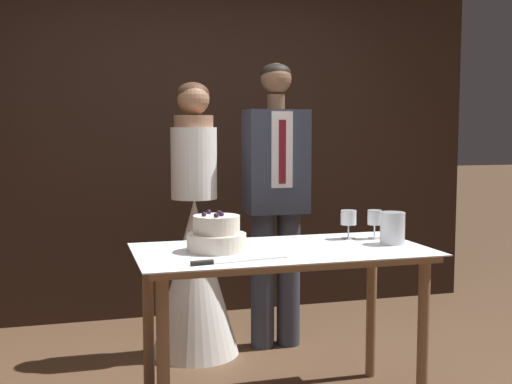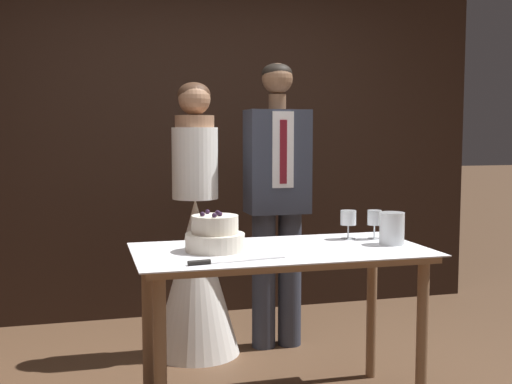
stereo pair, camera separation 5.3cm
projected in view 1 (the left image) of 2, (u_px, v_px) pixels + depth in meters
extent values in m
cube|color=black|center=(188.00, 132.00, 4.80)|extent=(4.56, 0.12, 2.74)
cylinder|color=#8E6B4C|center=(163.00, 366.00, 2.72)|extent=(0.06, 0.06, 0.77)
cylinder|color=#8E6B4C|center=(423.00, 340.00, 3.06)|extent=(0.06, 0.06, 0.77)
cylinder|color=#8E6B4C|center=(148.00, 328.00, 3.25)|extent=(0.06, 0.06, 0.77)
cylinder|color=#8E6B4C|center=(371.00, 309.00, 3.59)|extent=(0.06, 0.06, 0.77)
cube|color=#8E6B4C|center=(282.00, 254.00, 3.12)|extent=(1.36, 0.67, 0.03)
cube|color=white|center=(282.00, 249.00, 3.12)|extent=(1.42, 0.73, 0.01)
cylinder|color=silver|center=(217.00, 242.00, 3.06)|extent=(0.28, 0.28, 0.08)
cylinder|color=silver|center=(216.00, 225.00, 3.05)|extent=(0.22, 0.22, 0.09)
sphere|color=#2D1933|center=(220.00, 213.00, 3.06)|extent=(0.02, 0.02, 0.02)
sphere|color=#2D1933|center=(219.00, 213.00, 3.08)|extent=(0.02, 0.02, 0.02)
sphere|color=#2D1933|center=(209.00, 212.00, 3.11)|extent=(0.02, 0.02, 0.02)
sphere|color=#2D1933|center=(204.00, 214.00, 3.02)|extent=(0.02, 0.02, 0.02)
sphere|color=#2D1933|center=(216.00, 215.00, 2.98)|extent=(0.02, 0.02, 0.02)
sphere|color=#2D1933|center=(222.00, 214.00, 3.02)|extent=(0.02, 0.02, 0.02)
cube|color=silver|center=(251.00, 260.00, 2.83)|extent=(0.35, 0.07, 0.00)
cylinder|color=black|center=(202.00, 263.00, 2.74)|extent=(0.10, 0.04, 0.02)
cylinder|color=silver|center=(348.00, 238.00, 3.41)|extent=(0.08, 0.08, 0.00)
cylinder|color=silver|center=(348.00, 231.00, 3.41)|extent=(0.01, 0.01, 0.07)
cylinder|color=silver|center=(349.00, 217.00, 3.40)|extent=(0.08, 0.08, 0.08)
cylinder|color=maroon|center=(348.00, 222.00, 3.40)|extent=(0.07, 0.07, 0.03)
cylinder|color=silver|center=(374.00, 238.00, 3.41)|extent=(0.07, 0.07, 0.00)
cylinder|color=silver|center=(374.00, 231.00, 3.41)|extent=(0.01, 0.01, 0.07)
cylinder|color=silver|center=(375.00, 217.00, 3.40)|extent=(0.08, 0.08, 0.08)
cylinder|color=maroon|center=(375.00, 222.00, 3.41)|extent=(0.06, 0.06, 0.03)
cylinder|color=silver|center=(392.00, 228.00, 3.25)|extent=(0.13, 0.13, 0.16)
cylinder|color=white|center=(392.00, 237.00, 3.25)|extent=(0.06, 0.06, 0.07)
sphere|color=#F9CC4C|center=(392.00, 227.00, 3.25)|extent=(0.02, 0.02, 0.02)
cone|color=white|center=(195.00, 277.00, 3.96)|extent=(0.54, 0.54, 0.97)
cylinder|color=white|center=(194.00, 163.00, 3.89)|extent=(0.28, 0.28, 0.43)
cylinder|color=#A37556|center=(194.00, 121.00, 3.87)|extent=(0.24, 0.24, 0.07)
sphere|color=#A37556|center=(193.00, 99.00, 3.86)|extent=(0.20, 0.20, 0.20)
ellipsoid|color=#472D1E|center=(193.00, 94.00, 3.87)|extent=(0.20, 0.20, 0.15)
cylinder|color=#333847|center=(263.00, 280.00, 4.08)|extent=(0.15, 0.15, 0.86)
cylinder|color=#333847|center=(288.00, 279.00, 4.13)|extent=(0.15, 0.15, 0.86)
cube|color=#333847|center=(276.00, 162.00, 4.03)|extent=(0.39, 0.24, 0.65)
cube|color=white|center=(282.00, 150.00, 3.91)|extent=(0.14, 0.01, 0.47)
cube|color=maroon|center=(282.00, 152.00, 3.90)|extent=(0.04, 0.01, 0.39)
cylinder|color=brown|center=(276.00, 102.00, 4.00)|extent=(0.11, 0.11, 0.10)
sphere|color=brown|center=(276.00, 79.00, 3.99)|extent=(0.19, 0.19, 0.19)
ellipsoid|color=black|center=(276.00, 73.00, 3.99)|extent=(0.19, 0.19, 0.13)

